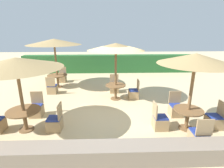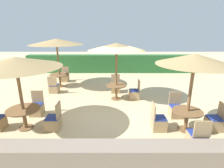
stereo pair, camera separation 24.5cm
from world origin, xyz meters
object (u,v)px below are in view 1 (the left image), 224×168
Objects in this scene: parasol_front_left at (16,63)px; round_table_center at (116,88)px; patio_chair_back_left_north at (62,78)px; patio_chair_back_left_south at (52,89)px; patio_chair_front_left_east at (55,123)px; patio_chair_front_right_north at (176,109)px; round_table_front_left at (24,115)px; parasol_center at (116,47)px; patio_chair_front_left_north at (36,110)px; patio_chair_front_right_west at (160,121)px; patio_chair_center_north at (114,87)px; round_table_front_right at (188,114)px; parasol_front_right at (196,59)px; parasol_back_left at (54,42)px; patio_chair_front_right_south at (199,137)px; patio_chair_center_east at (134,93)px; patio_chair_front_right_east at (214,121)px; round_table_back_left at (57,77)px.

round_table_center is at bearing 40.07° from parasol_front_left.
parasol_front_left is 2.92× the size of round_table_center.
patio_chair_back_left_south is at bearing 89.35° from patio_chair_back_left_north.
patio_chair_front_left_east is 1.00× the size of patio_chair_front_right_north.
parasol_center is (3.11, 2.62, 1.90)m from round_table_front_left.
parasol_center reaches higher than patio_chair_front_left_east.
parasol_front_left is 2.97× the size of patio_chair_front_left_north.
patio_chair_front_right_west is 3.90m from patio_chair_center_north.
round_table_front_left is 1.12× the size of round_table_front_right.
patio_chair_front_left_east is 4.84m from parasol_front_right.
patio_chair_front_right_north is at bearing -34.38° from parasol_back_left.
patio_chair_center_north is at bearing 1.70° from patio_chair_back_left_south.
patio_chair_back_left_north and patio_chair_center_north have the same top height.
patio_chair_front_right_south reaches higher than round_table_front_left.
round_table_center is at bearing 129.21° from parasol_front_right.
parasol_back_left is (-0.12, 4.57, 2.00)m from round_table_front_left.
patio_chair_back_left_north is 7.25m from patio_chair_front_right_north.
parasol_back_left is 3.17× the size of patio_chair_back_left_south.
parasol_back_left reaches higher than patio_chair_back_left_north.
parasol_front_left is 5.14m from patio_chair_center_north.
patio_chair_back_left_north is 2.12m from patio_chair_back_left_south.
patio_chair_center_north is (-2.24, 3.71, -0.27)m from round_table_front_right.
parasol_center reaches higher than parasol_front_left.
patio_chair_back_left_south is 7.05m from patio_chair_front_right_south.
parasol_front_right reaches higher than round_table_front_right.
patio_chair_front_right_north is at bearing -25.97° from patio_chair_back_left_south.
patio_chair_center_north reaches higher than round_table_center.
patio_chair_back_left_north is 5.07m from patio_chair_center_east.
round_table_front_right is at bearing 91.88° from patio_chair_front_right_east.
parasol_front_right is at bearing -26.57° from round_table_front_right.
round_table_front_right is 0.99× the size of round_table_center.
parasol_front_right is 2.71× the size of patio_chair_front_right_north.
patio_chair_front_left_east is at bearing 167.46° from patio_chair_front_right_south.
parasol_center reaches higher than patio_chair_front_right_north.
parasol_front_left is at bearing 178.78° from parasol_front_right.
round_table_back_left is (-1.09, 4.60, 0.32)m from patio_chair_front_left_east.
patio_chair_front_left_east is 0.35× the size of parasol_center.
patio_chair_back_left_north is at bearing -141.30° from patio_chair_front_right_west.
patio_chair_front_left_east and patio_chair_back_left_south have the same top height.
round_table_back_left is 6.61m from patio_chair_front_right_north.
patio_chair_back_left_south is 0.37× the size of parasol_front_right.
patio_chair_front_right_south is at bearing -45.79° from parasol_back_left.
patio_chair_front_left_north is 0.35× the size of parasol_center.
patio_chair_back_left_south and patio_chair_front_right_south have the same top height.
patio_chair_center_east reaches higher than round_table_center.
parasol_back_left is at bearing -34.38° from patio_chair_front_right_north.
parasol_front_right is at bearing 86.85° from patio_chair_front_right_south.
round_table_front_right is 0.93m from patio_chair_front_right_south.
patio_chair_center_east is at bearing -24.94° from round_table_back_left.
patio_chair_front_right_south is at bearing -58.92° from round_table_center.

